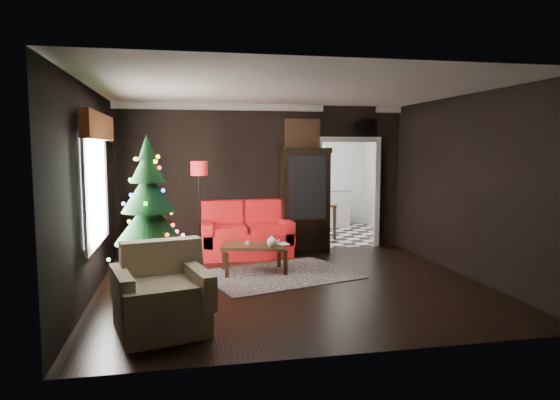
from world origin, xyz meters
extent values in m
plane|color=black|center=(0.00, 0.00, 0.00)|extent=(5.50, 5.50, 0.00)
plane|color=white|center=(0.00, 0.00, 2.80)|extent=(5.50, 5.50, 0.00)
plane|color=black|center=(0.00, 2.50, 1.40)|extent=(5.50, 0.00, 5.50)
plane|color=black|center=(0.00, -2.50, 1.40)|extent=(5.50, 0.00, 5.50)
plane|color=black|center=(-2.75, 0.00, 1.40)|extent=(0.00, 5.50, 5.50)
plane|color=black|center=(2.75, 0.00, 1.40)|extent=(0.00, 5.50, 5.50)
cube|color=white|center=(-2.71, 0.20, 1.45)|extent=(0.05, 1.60, 1.40)
cube|color=brown|center=(-2.63, 0.20, 2.27)|extent=(0.12, 2.10, 0.35)
plane|color=white|center=(1.70, 4.00, 0.00)|extent=(3.00, 3.00, 0.00)
cube|color=white|center=(1.70, 5.45, 1.70)|extent=(0.70, 0.06, 0.70)
cube|color=#4A3142|center=(-0.08, 0.59, 0.01)|extent=(2.62, 2.21, 0.01)
cylinder|color=silver|center=(-0.54, 0.86, 0.48)|extent=(0.06, 0.06, 0.05)
cylinder|color=white|center=(-0.22, 0.57, 0.49)|extent=(0.09, 0.09, 0.06)
imported|color=gray|center=(-0.05, 0.70, 0.56)|extent=(0.15, 0.04, 0.20)
cylinder|color=white|center=(1.95, 2.45, 2.38)|extent=(0.32, 0.32, 0.06)
cube|color=#AC6A39|center=(0.75, 2.46, 2.25)|extent=(0.62, 0.05, 0.52)
cube|color=silver|center=(1.70, 5.20, 0.45)|extent=(1.80, 0.60, 0.90)
camera|label=1|loc=(-1.55, -6.89, 1.98)|focal=31.89mm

